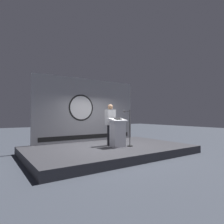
# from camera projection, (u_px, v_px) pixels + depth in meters

# --- Properties ---
(ground_plane) EXTENTS (40.00, 40.00, 0.00)m
(ground_plane) POSITION_uv_depth(u_px,v_px,m) (109.00, 154.00, 7.68)
(ground_plane) COLOR #383D47
(stage_platform) EXTENTS (6.40, 4.00, 0.30)m
(stage_platform) POSITION_uv_depth(u_px,v_px,m) (109.00, 150.00, 7.68)
(stage_platform) COLOR #333338
(stage_platform) RESTS_ON ground
(banner_display) EXTENTS (5.26, 0.12, 3.02)m
(banner_display) POSITION_uv_depth(u_px,v_px,m) (88.00, 110.00, 9.23)
(banner_display) COLOR #9E9EA3
(banner_display) RESTS_ON stage_platform
(podium) EXTENTS (0.64, 0.50, 1.15)m
(podium) POSITION_uv_depth(u_px,v_px,m) (118.00, 133.00, 7.50)
(podium) COLOR silver
(podium) RESTS_ON stage_platform
(speaker_person) EXTENTS (0.40, 0.26, 1.71)m
(speaker_person) POSITION_uv_depth(u_px,v_px,m) (110.00, 124.00, 7.89)
(speaker_person) COLOR black
(speaker_person) RESTS_ON stage_platform
(microphone_stand) EXTENTS (0.24, 0.53, 1.46)m
(microphone_stand) POSITION_uv_depth(u_px,v_px,m) (129.00, 134.00, 7.70)
(microphone_stand) COLOR black
(microphone_stand) RESTS_ON stage_platform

